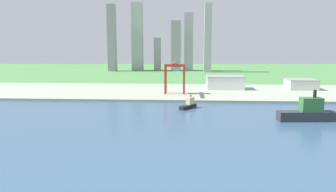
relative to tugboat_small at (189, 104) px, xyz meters
The scene contains 9 objects.
ground_plane 90.20m from the tugboat_small, 98.39° to the right, with size 2400.00×2400.00×0.00m, color #4B8546.
water_bay 149.78m from the tugboat_small, 95.04° to the right, with size 840.00×360.00×0.15m, color #385675.
industrial_pier 101.73m from the tugboat_small, 97.43° to the left, with size 840.00×140.00×2.50m, color #98A18E.
tugboat_small is the anchor object (origin of this frame).
container_barge 104.29m from the tugboat_small, 26.17° to the right, with size 45.81×14.22×24.53m.
port_crane_red 79.96m from the tugboat_small, 102.46° to the left, with size 23.89×45.59×37.16m.
warehouse_main 131.17m from the tugboat_small, 69.12° to the left, with size 48.07×30.53×16.57m.
warehouse_annex 191.12m from the tugboat_small, 41.06° to the left, with size 36.30×31.35×12.86m.
distant_skyline 444.60m from the tugboat_small, 98.54° to the left, with size 225.01×57.56×151.07m.
Camera 1 is at (12.53, 82.05, 60.04)m, focal length 35.48 mm.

